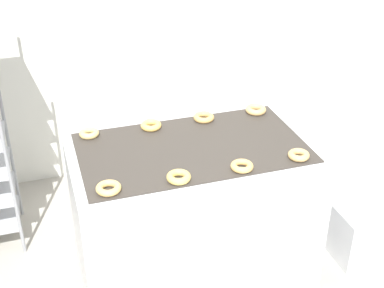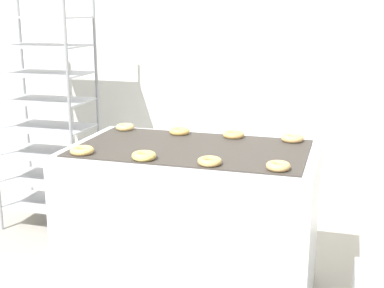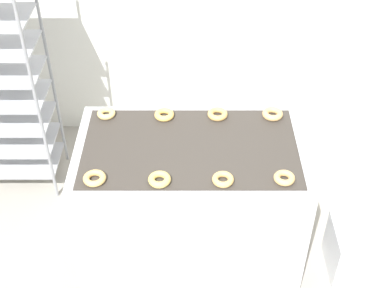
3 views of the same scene
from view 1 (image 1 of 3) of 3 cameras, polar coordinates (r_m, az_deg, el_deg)
name	(u,v)px [view 1 (image 1 of 3)]	position (r m, az deg, el deg)	size (l,w,h in m)	color
wall_back	(135,6)	(4.28, -6.05, 14.40)	(8.00, 0.05, 2.80)	silver
fryer_machine	(192,211)	(3.41, 0.01, -7.14)	(1.44, 0.87, 0.93)	silver
glaze_bin	(359,230)	(3.88, 17.40, -8.78)	(0.37, 0.37, 0.38)	silver
donut_near_left	(109,188)	(2.79, -8.89, -4.68)	(0.13, 0.13, 0.04)	#E7BA67
donut_near_midleft	(179,177)	(2.84, -1.43, -3.55)	(0.13, 0.13, 0.04)	#DEBE5F
donut_near_midright	(242,166)	(2.95, 5.35, -2.37)	(0.13, 0.13, 0.04)	tan
donut_near_right	(299,155)	(3.10, 11.31, -1.17)	(0.12, 0.12, 0.04)	tan
donut_far_left	(89,133)	(3.33, -10.92, 1.13)	(0.12, 0.12, 0.04)	#DCBB6F
donut_far_midleft	(151,125)	(3.37, -4.39, 2.00)	(0.13, 0.13, 0.04)	#ECBA5B
donut_far_midright	(204,117)	(3.46, 1.27, 2.86)	(0.13, 0.13, 0.04)	tan
donut_far_right	(256,110)	(3.58, 6.82, 3.66)	(0.14, 0.14, 0.04)	#DDAD68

